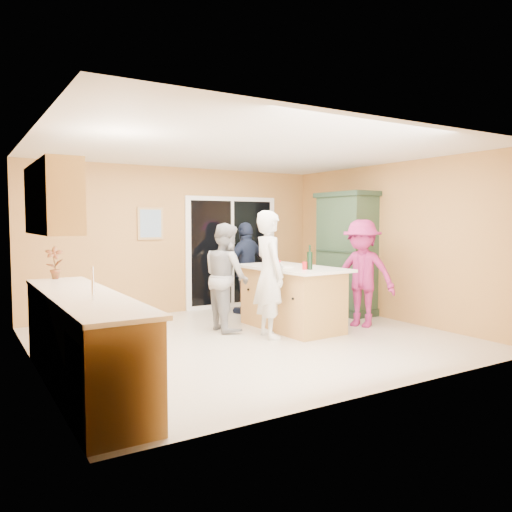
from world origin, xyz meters
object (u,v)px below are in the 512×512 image
green_hutch (346,254)px  woman_navy (247,268)px  woman_white (269,274)px  woman_magenta (362,273)px  kitchen_island (292,299)px  woman_grey (226,277)px

green_hutch → woman_navy: 1.79m
woman_white → woman_navy: bearing=-10.4°
woman_white → woman_magenta: bearing=-84.3°
kitchen_island → woman_navy: woman_navy is taller
green_hutch → woman_magenta: green_hutch is taller
kitchen_island → woman_navy: 1.51m
woman_white → woman_magenta: woman_white is taller
green_hutch → woman_grey: 2.51m
woman_white → green_hutch: bearing=-58.2°
kitchen_island → woman_magenta: size_ratio=1.11×
kitchen_island → green_hutch: 1.79m
woman_white → woman_grey: bearing=32.0°
green_hutch → woman_navy: (-1.53, 0.91, -0.24)m
woman_magenta → woman_white: bearing=-120.6°
woman_grey → woman_magenta: bearing=-110.9°
kitchen_island → woman_navy: (0.06, 1.47, 0.37)m
kitchen_island → woman_magenta: woman_magenta is taller
green_hutch → woman_magenta: (-0.57, -1.00, -0.22)m
woman_navy → woman_magenta: (0.96, -1.91, 0.02)m
woman_white → woman_navy: 1.90m
woman_grey → woman_navy: woman_navy is taller
kitchen_island → green_hutch: bearing=16.7°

